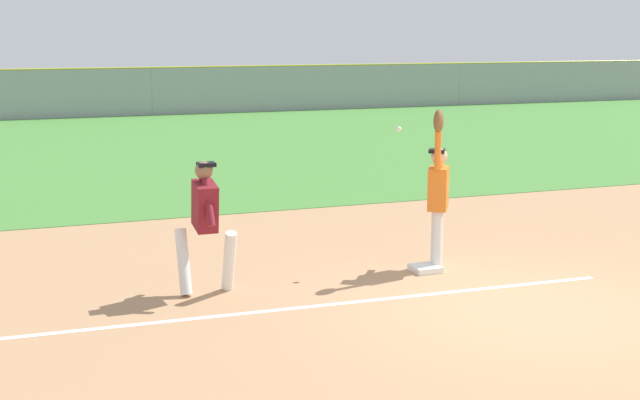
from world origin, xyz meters
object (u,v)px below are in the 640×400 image
parked_car_silver (116,93)px  runner (205,218)px  fielder (438,191)px  baseball (399,129)px  first_base (425,268)px  parked_car_white (254,89)px

parked_car_silver → runner: bearing=-89.0°
fielder → baseball: fielder is taller
parked_car_silver → first_base: bearing=-82.7°
baseball → parked_car_silver: size_ratio=0.02×
fielder → parked_car_silver: bearing=-54.9°
first_base → parked_car_white: bearing=78.6°
first_base → parked_car_silver: bearing=91.2°
fielder → baseball: 1.03m
runner → parked_car_silver: bearing=85.4°
first_base → runner: (-3.12, 0.04, 0.96)m
fielder → parked_car_silver: 28.47m
runner → parked_car_white: bearing=73.3°
first_base → baseball: size_ratio=5.14×
parked_car_white → baseball: bearing=-102.4°
first_base → runner: bearing=179.4°
baseball → parked_car_white: bearing=78.0°
first_base → parked_car_white: parked_car_white is taller
fielder → parked_car_silver: (-0.81, 28.45, -0.45)m
runner → baseball: baseball is taller
parked_car_silver → parked_car_white: same height
runner → baseball: size_ratio=23.24×
fielder → runner: 3.36m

